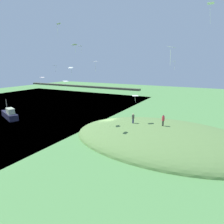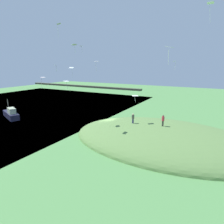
# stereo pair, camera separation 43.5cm
# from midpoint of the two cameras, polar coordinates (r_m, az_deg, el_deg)

# --- Properties ---
(ground_plane) EXTENTS (160.00, 160.00, 0.00)m
(ground_plane) POSITION_cam_midpoint_polar(r_m,az_deg,el_deg) (37.55, -0.73, -4.82)
(ground_plane) COLOR #528B49
(lake_water) EXTENTS (59.10, 80.00, 0.40)m
(lake_water) POSITION_cam_midpoint_polar(r_m,az_deg,el_deg) (60.70, -29.24, 0.39)
(lake_water) COLOR #416588
(lake_water) RESTS_ON ground_plane
(grass_hill) EXTENTS (30.25, 19.40, 5.21)m
(grass_hill) POSITION_cam_midpoint_polar(r_m,az_deg,el_deg) (32.74, 14.98, -8.14)
(grass_hill) COLOR #5F8445
(grass_hill) RESTS_ON ground_plane
(bridge_deck_far) EXTENTS (53.19, 1.80, 0.70)m
(bridge_deck_far) POSITION_cam_midpoint_polar(r_m,az_deg,el_deg) (83.99, -8.77, 7.41)
(bridge_deck_far) COLOR #464D39
(boat_on_lake) EXTENTS (7.51, 4.49, 4.10)m
(boat_on_lake) POSITION_cam_midpoint_polar(r_m,az_deg,el_deg) (50.08, -26.89, -0.56)
(boat_on_lake) COLOR #1E1E35
(boat_on_lake) RESTS_ON lake_water
(person_with_child) EXTENTS (0.42, 0.42, 1.78)m
(person_with_child) POSITION_cam_midpoint_polar(r_m,az_deg,el_deg) (31.21, 14.90, -2.01)
(person_with_child) COLOR #32302B
(person_with_child) RESTS_ON grass_hill
(person_walking_path) EXTENTS (0.47, 0.47, 1.65)m
(person_walking_path) POSITION_cam_midpoint_polar(r_m,az_deg,el_deg) (32.33, 6.47, -1.52)
(person_walking_path) COLOR navy
(person_walking_path) RESTS_ON grass_hill
(kite_0) EXTENTS (1.16, 1.11, 1.12)m
(kite_0) POSITION_cam_midpoint_polar(r_m,az_deg,el_deg) (31.82, 7.06, 4.62)
(kite_0) COLOR white
(kite_1) EXTENTS (1.17, 0.91, 2.23)m
(kite_1) POSITION_cam_midpoint_polar(r_m,az_deg,el_deg) (45.52, -11.35, 12.29)
(kite_1) COLOR white
(kite_2) EXTENTS (0.60, 0.83, 2.10)m
(kite_2) POSITION_cam_midpoint_polar(r_m,az_deg,el_deg) (37.46, -19.08, 9.18)
(kite_2) COLOR white
(kite_3) EXTENTS (1.00, 1.05, 2.17)m
(kite_3) POSITION_cam_midpoint_polar(r_m,az_deg,el_deg) (34.56, -14.76, 23.15)
(kite_3) COLOR white
(kite_4) EXTENTS (0.76, 1.06, 2.21)m
(kite_4) POSITION_cam_midpoint_polar(r_m,az_deg,el_deg) (28.74, 27.00, 26.02)
(kite_4) COLOR white
(kite_5) EXTENTS (1.08, 0.78, 2.21)m
(kite_5) POSITION_cam_midpoint_polar(r_m,az_deg,el_deg) (44.62, -4.33, 14.22)
(kite_5) COLOR silver
(kite_6) EXTENTS (1.06, 1.02, 1.36)m
(kite_6) POSITION_cam_midpoint_polar(r_m,az_deg,el_deg) (42.87, -15.64, 12.75)
(kite_6) COLOR white
(kite_7) EXTENTS (0.68, 0.90, 1.59)m
(kite_7) POSITION_cam_midpoint_polar(r_m,az_deg,el_deg) (18.69, 16.90, 17.24)
(kite_7) COLOR silver
(kite_8) EXTENTS (0.56, 0.77, 1.50)m
(kite_8) POSITION_cam_midpoint_polar(r_m,az_deg,el_deg) (37.64, 17.93, 13.64)
(kite_8) COLOR white
(kite_9) EXTENTS (0.96, 0.84, 1.47)m
(kite_9) POSITION_cam_midpoint_polar(r_m,az_deg,el_deg) (43.30, -8.66, 18.23)
(kite_9) COLOR white
(kite_10) EXTENTS (0.64, 0.84, 1.20)m
(kite_10) POSITION_cam_midpoint_polar(r_m,az_deg,el_deg) (30.06, -10.38, 18.47)
(kite_10) COLOR silver
(kite_11) EXTENTS (0.98, 1.27, 1.90)m
(kite_11) POSITION_cam_midpoint_polar(r_m,az_deg,el_deg) (44.15, -12.77, 8.58)
(kite_11) COLOR white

